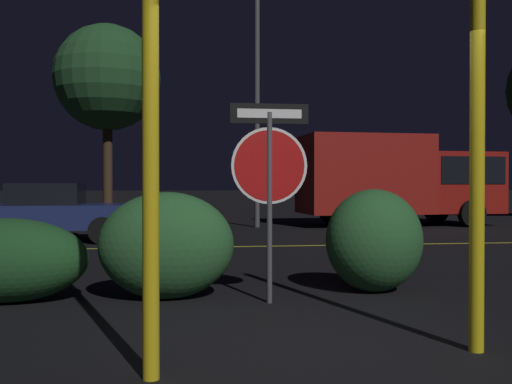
{
  "coord_description": "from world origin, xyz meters",
  "views": [
    {
      "loc": [
        -1.1,
        -4.4,
        1.31
      ],
      "look_at": [
        0.17,
        5.17,
        1.18
      ],
      "focal_mm": 40.0,
      "sensor_mm": 36.0,
      "label": 1
    }
  ],
  "objects_px": {
    "yellow_pole_right": "(477,123)",
    "hedge_bush_3": "(374,240)",
    "hedge_bush_2": "(167,245)",
    "tree_0": "(107,78)",
    "stop_sign": "(269,165)",
    "passing_car_2": "(52,212)",
    "delivery_truck": "(400,177)",
    "hedge_bush_1": "(5,260)",
    "yellow_pole_left": "(151,129)",
    "street_lamp": "(257,83)"
  },
  "relations": [
    {
      "from": "yellow_pole_left",
      "to": "yellow_pole_right",
      "type": "bearing_deg",
      "value": 7.13
    },
    {
      "from": "hedge_bush_1",
      "to": "passing_car_2",
      "type": "distance_m",
      "value": 7.14
    },
    {
      "from": "hedge_bush_3",
      "to": "tree_0",
      "type": "relative_size",
      "value": 0.19
    },
    {
      "from": "yellow_pole_left",
      "to": "delivery_truck",
      "type": "relative_size",
      "value": 0.52
    },
    {
      "from": "hedge_bush_2",
      "to": "tree_0",
      "type": "height_order",
      "value": "tree_0"
    },
    {
      "from": "tree_0",
      "to": "street_lamp",
      "type": "bearing_deg",
      "value": -27.83
    },
    {
      "from": "stop_sign",
      "to": "yellow_pole_left",
      "type": "height_order",
      "value": "yellow_pole_left"
    },
    {
      "from": "yellow_pole_left",
      "to": "hedge_bush_2",
      "type": "relative_size",
      "value": 2.18
    },
    {
      "from": "hedge_bush_2",
      "to": "hedge_bush_1",
      "type": "bearing_deg",
      "value": 179.1
    },
    {
      "from": "hedge_bush_1",
      "to": "hedge_bush_3",
      "type": "relative_size",
      "value": 1.44
    },
    {
      "from": "yellow_pole_right",
      "to": "passing_car_2",
      "type": "xyz_separation_m",
      "value": [
        -5.26,
        9.5,
        -1.11
      ]
    },
    {
      "from": "tree_0",
      "to": "hedge_bush_1",
      "type": "bearing_deg",
      "value": -87.71
    },
    {
      "from": "passing_car_2",
      "to": "tree_0",
      "type": "relative_size",
      "value": 0.59
    },
    {
      "from": "stop_sign",
      "to": "hedge_bush_2",
      "type": "bearing_deg",
      "value": 161.42
    },
    {
      "from": "yellow_pole_left",
      "to": "tree_0",
      "type": "xyz_separation_m",
      "value": [
        -2.27,
        16.07,
        3.26
      ]
    },
    {
      "from": "stop_sign",
      "to": "hedge_bush_2",
      "type": "distance_m",
      "value": 1.51
    },
    {
      "from": "hedge_bush_1",
      "to": "street_lamp",
      "type": "distance_m",
      "value": 12.25
    },
    {
      "from": "stop_sign",
      "to": "street_lamp",
      "type": "relative_size",
      "value": 0.3
    },
    {
      "from": "hedge_bush_3",
      "to": "tree_0",
      "type": "xyz_separation_m",
      "value": [
        -4.81,
        13.23,
        4.31
      ]
    },
    {
      "from": "street_lamp",
      "to": "hedge_bush_3",
      "type": "bearing_deg",
      "value": -89.96
    },
    {
      "from": "hedge_bush_1",
      "to": "hedge_bush_2",
      "type": "distance_m",
      "value": 1.78
    },
    {
      "from": "hedge_bush_1",
      "to": "street_lamp",
      "type": "relative_size",
      "value": 0.24
    },
    {
      "from": "yellow_pole_left",
      "to": "tree_0",
      "type": "relative_size",
      "value": 0.5
    },
    {
      "from": "tree_0",
      "to": "passing_car_2",
      "type": "bearing_deg",
      "value": -94.56
    },
    {
      "from": "yellow_pole_left",
      "to": "delivery_truck",
      "type": "xyz_separation_m",
      "value": [
        7.22,
        13.76,
        -0.13
      ]
    },
    {
      "from": "yellow_pole_left",
      "to": "hedge_bush_2",
      "type": "height_order",
      "value": "yellow_pole_left"
    },
    {
      "from": "stop_sign",
      "to": "passing_car_2",
      "type": "height_order",
      "value": "stop_sign"
    },
    {
      "from": "yellow_pole_left",
      "to": "hedge_bush_3",
      "type": "xyz_separation_m",
      "value": [
        2.54,
        2.84,
        -1.05
      ]
    },
    {
      "from": "yellow_pole_right",
      "to": "passing_car_2",
      "type": "relative_size",
      "value": 0.89
    },
    {
      "from": "stop_sign",
      "to": "hedge_bush_2",
      "type": "height_order",
      "value": "stop_sign"
    },
    {
      "from": "hedge_bush_2",
      "to": "hedge_bush_3",
      "type": "height_order",
      "value": "hedge_bush_3"
    },
    {
      "from": "yellow_pole_right",
      "to": "delivery_truck",
      "type": "xyz_separation_m",
      "value": [
        4.73,
        13.44,
        -0.24
      ]
    },
    {
      "from": "yellow_pole_left",
      "to": "delivery_truck",
      "type": "distance_m",
      "value": 15.54
    },
    {
      "from": "street_lamp",
      "to": "passing_car_2",
      "type": "bearing_deg",
      "value": -144.97
    },
    {
      "from": "stop_sign",
      "to": "hedge_bush_3",
      "type": "distance_m",
      "value": 1.72
    },
    {
      "from": "stop_sign",
      "to": "tree_0",
      "type": "height_order",
      "value": "tree_0"
    },
    {
      "from": "hedge_bush_1",
      "to": "tree_0",
      "type": "height_order",
      "value": "tree_0"
    },
    {
      "from": "yellow_pole_right",
      "to": "hedge_bush_3",
      "type": "height_order",
      "value": "yellow_pole_right"
    },
    {
      "from": "hedge_bush_2",
      "to": "street_lamp",
      "type": "bearing_deg",
      "value": 76.99
    },
    {
      "from": "yellow_pole_right",
      "to": "tree_0",
      "type": "bearing_deg",
      "value": 106.81
    },
    {
      "from": "yellow_pole_right",
      "to": "hedge_bush_2",
      "type": "height_order",
      "value": "yellow_pole_right"
    },
    {
      "from": "hedge_bush_2",
      "to": "delivery_truck",
      "type": "relative_size",
      "value": 0.24
    },
    {
      "from": "stop_sign",
      "to": "yellow_pole_right",
      "type": "xyz_separation_m",
      "value": [
        1.32,
        -2.03,
        0.26
      ]
    },
    {
      "from": "passing_car_2",
      "to": "hedge_bush_1",
      "type": "bearing_deg",
      "value": 6.48
    },
    {
      "from": "yellow_pole_left",
      "to": "yellow_pole_right",
      "type": "xyz_separation_m",
      "value": [
        2.49,
        0.31,
        0.11
      ]
    },
    {
      "from": "hedge_bush_2",
      "to": "hedge_bush_3",
      "type": "relative_size",
      "value": 1.23
    },
    {
      "from": "passing_car_2",
      "to": "street_lamp",
      "type": "xyz_separation_m",
      "value": [
        5.3,
        3.72,
        3.75
      ]
    },
    {
      "from": "yellow_pole_right",
      "to": "delivery_truck",
      "type": "relative_size",
      "value": 0.55
    },
    {
      "from": "hedge_bush_1",
      "to": "tree_0",
      "type": "bearing_deg",
      "value": 92.29
    },
    {
      "from": "passing_car_2",
      "to": "tree_0",
      "type": "height_order",
      "value": "tree_0"
    }
  ]
}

